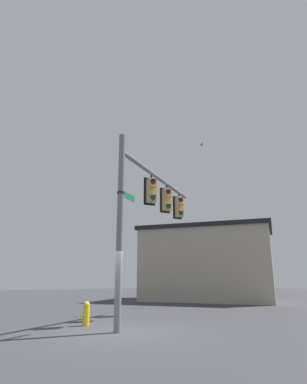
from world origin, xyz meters
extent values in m
plane|color=#38383D|center=(0.00, 0.00, 0.00)|extent=(80.00, 80.00, 0.00)
cylinder|color=slate|center=(0.00, 0.00, 3.35)|extent=(0.23, 0.23, 6.69)
cylinder|color=slate|center=(-2.86, -2.22, 6.04)|extent=(5.83, 4.58, 0.18)
cylinder|color=black|center=(-2.06, -1.60, 5.86)|extent=(0.08, 0.08, 0.18)
cube|color=tan|center=(-2.06, -1.60, 5.25)|extent=(0.36, 0.30, 1.05)
sphere|color=#590F0F|center=(-2.06, -1.41, 5.60)|extent=(0.22, 0.22, 0.22)
cube|color=tan|center=(-2.06, -1.39, 5.70)|extent=(0.24, 0.20, 0.03)
sphere|color=yellow|center=(-2.06, -1.41, 5.25)|extent=(0.22, 0.22, 0.22)
cube|color=tan|center=(-2.06, -1.39, 5.35)|extent=(0.24, 0.20, 0.03)
sphere|color=#0F4C19|center=(-2.06, -1.41, 4.90)|extent=(0.22, 0.22, 0.22)
cube|color=tan|center=(-2.06, -1.39, 5.00)|extent=(0.24, 0.20, 0.03)
cube|color=black|center=(-2.06, -1.77, 5.25)|extent=(0.54, 0.03, 1.22)
cylinder|color=black|center=(-3.48, -2.70, 5.86)|extent=(0.08, 0.08, 0.18)
cube|color=tan|center=(-3.48, -2.70, 5.25)|extent=(0.36, 0.30, 1.05)
sphere|color=#590F0F|center=(-3.48, -2.51, 5.60)|extent=(0.22, 0.22, 0.22)
cube|color=tan|center=(-3.48, -2.49, 5.70)|extent=(0.24, 0.20, 0.03)
sphere|color=yellow|center=(-3.48, -2.51, 5.25)|extent=(0.22, 0.22, 0.22)
cube|color=tan|center=(-3.48, -2.49, 5.35)|extent=(0.24, 0.20, 0.03)
sphere|color=#0F4C19|center=(-3.48, -2.51, 4.90)|extent=(0.22, 0.22, 0.22)
cube|color=tan|center=(-3.48, -2.49, 5.00)|extent=(0.24, 0.20, 0.03)
cube|color=black|center=(-3.48, -2.87, 5.25)|extent=(0.54, 0.03, 1.22)
cylinder|color=black|center=(-4.91, -3.80, 5.86)|extent=(0.08, 0.08, 0.18)
cube|color=tan|center=(-4.91, -3.80, 5.25)|extent=(0.36, 0.30, 1.05)
sphere|color=#590F0F|center=(-4.91, -3.62, 5.60)|extent=(0.22, 0.22, 0.22)
cube|color=tan|center=(-4.91, -3.60, 5.70)|extent=(0.24, 0.20, 0.03)
sphere|color=yellow|center=(-4.91, -3.62, 5.25)|extent=(0.22, 0.22, 0.22)
cube|color=tan|center=(-4.91, -3.60, 5.35)|extent=(0.24, 0.20, 0.03)
sphere|color=#0F4C19|center=(-4.91, -3.62, 4.90)|extent=(0.22, 0.22, 0.22)
cube|color=tan|center=(-4.91, -3.60, 5.00)|extent=(0.24, 0.20, 0.03)
cube|color=black|center=(-4.91, -3.97, 5.25)|extent=(0.54, 0.03, 1.22)
cube|color=#147238|center=(-0.46, -0.36, 4.51)|extent=(0.73, 0.57, 0.22)
cube|color=white|center=(-0.46, -0.37, 4.51)|extent=(0.71, 0.56, 0.04)
cylinder|color=#262626|center=(0.00, 0.00, 4.51)|extent=(0.27, 0.27, 0.08)
ellipsoid|color=gray|center=(-6.74, -4.02, 9.29)|extent=(0.24, 0.18, 0.07)
cube|color=gray|center=(-6.75, -4.04, 9.30)|extent=(0.22, 0.33, 0.07)
cube|color=gray|center=(-6.73, -4.00, 9.30)|extent=(0.22, 0.32, 0.10)
cube|color=#A89E89|center=(-11.80, -10.29, 2.57)|extent=(11.08, 11.35, 5.15)
cube|color=black|center=(-14.49, -12.64, 2.83)|extent=(6.29, 7.00, 0.30)
cube|color=black|center=(-11.80, -10.29, 5.30)|extent=(11.52, 11.80, 0.30)
cylinder|color=yellow|center=(0.42, -1.90, 0.33)|extent=(0.24, 0.24, 0.65)
sphere|color=yellow|center=(0.42, -1.90, 0.71)|extent=(0.23, 0.23, 0.23)
cylinder|color=yellow|center=(0.59, -1.90, 0.36)|extent=(0.12, 0.10, 0.10)
camera|label=1|loc=(4.12, 9.95, 1.65)|focal=29.79mm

